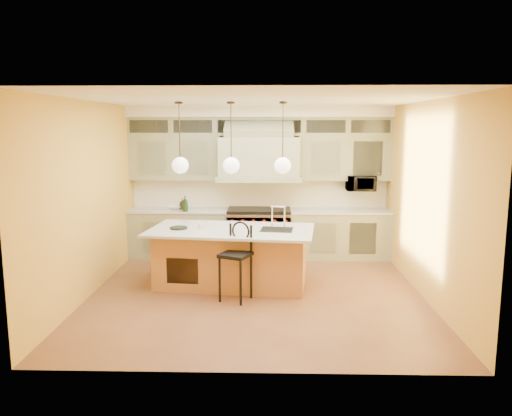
{
  "coord_description": "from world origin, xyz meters",
  "views": [
    {
      "loc": [
        0.19,
        -7.31,
        2.51
      ],
      "look_at": [
        -0.02,
        0.7,
        1.21
      ],
      "focal_mm": 35.0,
      "sensor_mm": 36.0,
      "label": 1
    }
  ],
  "objects_px": {
    "kitchen_island": "(232,256)",
    "microwave": "(361,183)",
    "range": "(259,233)",
    "counter_stool": "(236,256)"
  },
  "relations": [
    {
      "from": "kitchen_island",
      "to": "microwave",
      "type": "distance_m",
      "value": 3.12
    },
    {
      "from": "kitchen_island",
      "to": "microwave",
      "type": "relative_size",
      "value": 5.0
    },
    {
      "from": "kitchen_island",
      "to": "microwave",
      "type": "bearing_deg",
      "value": 44.21
    },
    {
      "from": "range",
      "to": "kitchen_island",
      "type": "bearing_deg",
      "value": -103.1
    },
    {
      "from": "counter_stool",
      "to": "microwave",
      "type": "relative_size",
      "value": 2.12
    },
    {
      "from": "kitchen_island",
      "to": "microwave",
      "type": "xyz_separation_m",
      "value": [
        2.34,
        1.8,
        0.98
      ]
    },
    {
      "from": "range",
      "to": "counter_stool",
      "type": "xyz_separation_m",
      "value": [
        -0.28,
        -2.42,
        0.17
      ]
    },
    {
      "from": "counter_stool",
      "to": "microwave",
      "type": "height_order",
      "value": "microwave"
    },
    {
      "from": "range",
      "to": "microwave",
      "type": "height_order",
      "value": "microwave"
    },
    {
      "from": "range",
      "to": "kitchen_island",
      "type": "distance_m",
      "value": 1.74
    }
  ]
}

